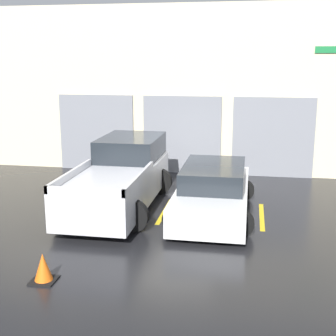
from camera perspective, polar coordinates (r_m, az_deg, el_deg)
ground_plane at (r=14.29m, az=0.72°, el=-3.37°), size 28.00×28.00×0.00m
shophouse_building at (r=17.00m, az=2.56°, el=9.29°), size 16.97×0.68×5.93m
pickup_truck at (r=13.19m, az=-5.75°, el=-1.07°), size 2.43×5.33×1.79m
sedan_white at (r=12.54m, az=5.51°, el=-2.86°), size 2.20×4.67×1.32m
parking_stripe_far_left at (r=13.55m, az=-11.34°, el=-4.55°), size 0.12×2.20×0.01m
parking_stripe_left at (r=12.85m, az=-0.39°, el=-5.26°), size 0.12×2.20×0.01m
parking_stripe_centre at (r=12.67m, az=11.36°, el=-5.82°), size 0.12×2.20×0.01m
traffic_cone at (r=9.22m, az=-14.97°, el=-11.76°), size 0.47×0.47×0.55m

